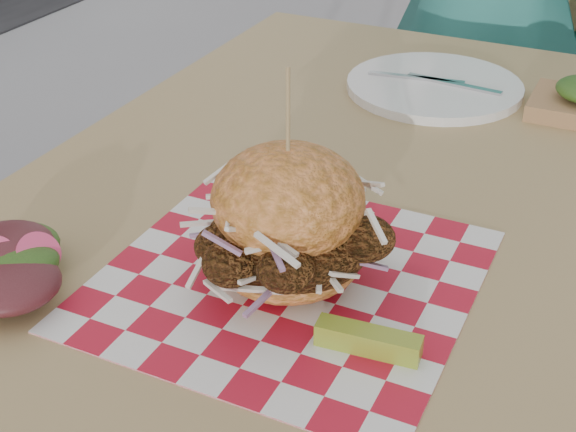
% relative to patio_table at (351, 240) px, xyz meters
% --- Properties ---
extents(patio_table, '(0.80, 1.20, 0.75)m').
position_rel_patio_table_xyz_m(patio_table, '(0.00, 0.00, 0.00)').
color(patio_table, tan).
rests_on(patio_table, ground).
extents(patio_chair, '(0.46, 0.47, 0.95)m').
position_rel_patio_table_xyz_m(patio_chair, '(0.01, 1.10, -0.12)').
color(patio_chair, tan).
rests_on(patio_chair, ground).
extents(paper_liner, '(0.36, 0.36, 0.00)m').
position_rel_patio_table_xyz_m(paper_liner, '(0.01, -0.21, 0.08)').
color(paper_liner, red).
rests_on(paper_liner, patio_table).
extents(sandwich, '(0.20, 0.20, 0.22)m').
position_rel_patio_table_xyz_m(sandwich, '(0.01, -0.21, 0.14)').
color(sandwich, '#EB8842').
rests_on(sandwich, paper_liner).
extents(pickle_spear, '(0.10, 0.03, 0.02)m').
position_rel_patio_table_xyz_m(pickle_spear, '(0.12, -0.28, 0.09)').
color(pickle_spear, olive).
rests_on(pickle_spear, paper_liner).
extents(side_salad, '(0.14, 0.13, 0.05)m').
position_rel_patio_table_xyz_m(side_salad, '(-0.22, -0.34, 0.09)').
color(side_salad, '#3F1419').
rests_on(side_salad, patio_table).
extents(place_setting, '(0.27, 0.27, 0.02)m').
position_rel_patio_table_xyz_m(place_setting, '(0.00, 0.34, 0.09)').
color(place_setting, white).
rests_on(place_setting, patio_table).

